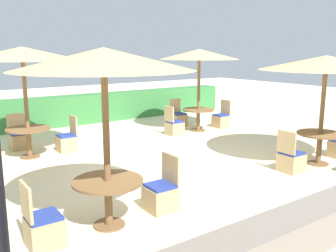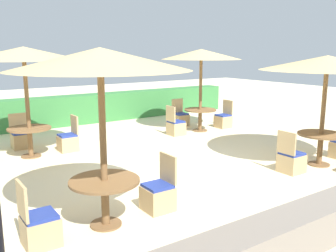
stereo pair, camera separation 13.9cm
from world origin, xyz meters
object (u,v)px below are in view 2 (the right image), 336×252
(patio_chair_front_left_west, at_px, (39,227))
(patio_chair_front_right_west, at_px, (291,161))
(patio_chair_back_right_west, at_px, (176,127))
(parasol_front_right, at_px, (327,63))
(patio_chair_back_right_east, at_px, (223,120))
(patio_chair_back_left_east, at_px, (68,141))
(round_table_front_right, at_px, (321,140))
(patio_chair_front_left_east, at_px, (159,195))
(patio_chair_back_right_north, at_px, (180,118))
(parasol_front_left, at_px, (100,60))
(round_table_back_left, at_px, (30,134))
(patio_chair_back_left_north, at_px, (21,139))
(round_table_front_left, at_px, (105,190))
(parasol_back_left, at_px, (24,54))
(parasol_back_right, at_px, (201,55))
(round_table_back_right, at_px, (200,114))

(patio_chair_front_left_west, relative_size, patio_chair_front_right_west, 1.00)
(patio_chair_back_right_west, relative_size, parasol_front_right, 0.32)
(patio_chair_back_right_east, distance_m, patio_chair_front_right_west, 4.87)
(patio_chair_back_left_east, relative_size, round_table_front_right, 0.89)
(patio_chair_back_right_east, height_order, patio_chair_back_left_east, same)
(patio_chair_front_left_west, bearing_deg, patio_chair_back_right_west, 129.06)
(patio_chair_back_left_east, xyz_separation_m, patio_chair_front_left_east, (-0.06, -4.45, 0.00))
(patio_chair_back_right_north, bearing_deg, parasol_front_left, 45.22)
(parasol_front_right, bearing_deg, patio_chair_back_right_east, 76.13)
(round_table_back_left, bearing_deg, patio_chair_back_left_north, 89.90)
(patio_chair_back_right_east, xyz_separation_m, patio_chair_back_left_north, (-6.41, 1.07, 0.00))
(patio_chair_back_left_east, distance_m, round_table_front_right, 6.26)
(patio_chair_front_left_west, xyz_separation_m, parasol_front_right, (6.39, 0.02, 2.07))
(round_table_back_left, distance_m, patio_chair_back_left_east, 1.01)
(patio_chair_back_right_west, xyz_separation_m, round_table_back_left, (-4.38, 0.09, 0.32))
(parasol_front_right, xyz_separation_m, patio_chair_front_right_west, (-0.99, 0.03, -2.07))
(round_table_front_left, xyz_separation_m, patio_chair_front_right_west, (4.40, 0.02, -0.31))
(round_table_back_left, height_order, round_table_front_left, round_table_back_left)
(patio_chair_back_right_east, bearing_deg, parasol_back_left, 89.47)
(patio_chair_back_right_west, bearing_deg, parasol_back_right, 93.02)
(round_table_back_right, xyz_separation_m, parasol_front_left, (-5.47, -4.44, 1.92))
(parasol_back_right, bearing_deg, round_table_front_right, -91.02)
(parasol_front_right, xyz_separation_m, round_table_front_right, (0.00, 0.00, -1.75))
(round_table_back_left, bearing_deg, parasol_back_left, -45.00)
(round_table_back_right, distance_m, patio_chair_back_left_east, 4.45)
(patio_chair_back_right_north, distance_m, parasol_back_left, 5.91)
(patio_chair_front_left_east, bearing_deg, patio_chair_back_right_west, -38.53)
(patio_chair_back_right_west, bearing_deg, parasol_front_left, -45.40)
(patio_chair_back_left_east, bearing_deg, round_table_back_right, -90.36)
(round_table_front_left, xyz_separation_m, patio_chair_front_left_east, (0.97, 0.02, -0.31))
(parasol_back_left, height_order, patio_chair_front_left_east, parasol_back_left)
(parasol_back_right, height_order, round_table_back_right, parasol_back_right)
(round_table_front_left, bearing_deg, round_table_back_right, 39.06)
(patio_chair_back_left_north, relative_size, patio_chair_front_right_west, 1.00)
(patio_chair_back_right_east, xyz_separation_m, patio_chair_front_left_west, (-7.48, -4.45, 0.00))
(patio_chair_back_right_north, relative_size, patio_chair_front_right_west, 1.00)
(patio_chair_back_left_north, bearing_deg, parasol_back_right, 169.07)
(patio_chair_back_right_east, distance_m, round_table_front_left, 7.85)
(parasol_front_left, xyz_separation_m, patio_chair_front_left_east, (0.97, 0.02, -2.22))
(patio_chair_back_right_west, xyz_separation_m, parasol_back_left, (-4.38, 0.09, 2.26))
(parasol_back_left, relative_size, patio_chair_front_right_west, 2.98)
(round_table_back_right, distance_m, round_table_back_left, 5.40)
(patio_chair_back_right_west, xyz_separation_m, parasol_front_right, (0.94, -4.40, 2.07))
(parasol_back_left, bearing_deg, round_table_front_right, -40.11)
(patio_chair_back_right_west, distance_m, patio_chair_front_right_west, 4.37)
(patio_chair_back_right_east, bearing_deg, patio_chair_front_right_west, 154.60)
(patio_chair_back_right_west, height_order, parasol_front_left, parasol_front_left)
(parasol_back_left, relative_size, parasol_front_left, 1.04)
(round_table_front_right, bearing_deg, parasol_front_right, -90.00)
(patio_chair_back_left_east, xyz_separation_m, patio_chair_front_left_west, (-2.03, -4.50, 0.00))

